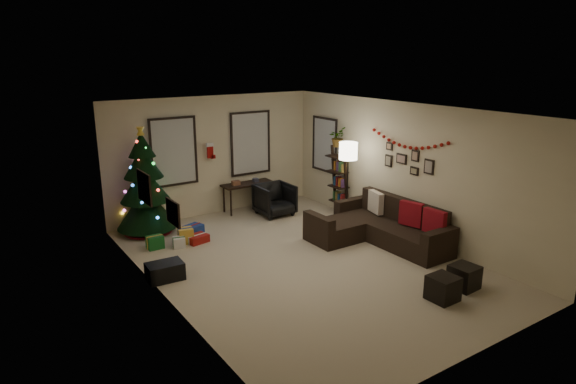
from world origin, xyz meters
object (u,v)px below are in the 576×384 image
object	(u,v)px
christmas_tree	(145,188)
bookshelf	(339,182)
desk	(248,186)
sofa	(379,228)
desk_chair	(275,199)

from	to	relation	value
christmas_tree	bookshelf	bearing A→B (deg)	-17.83
christmas_tree	desk	world-z (taller)	christmas_tree
christmas_tree	sofa	distance (m)	4.80
christmas_tree	sofa	world-z (taller)	christmas_tree
sofa	christmas_tree	bearing A→B (deg)	139.48
christmas_tree	bookshelf	xyz separation A→B (m)	(4.05, -1.30, -0.17)
christmas_tree	sofa	xyz separation A→B (m)	(3.61, -3.09, -0.67)
christmas_tree	sofa	bearing A→B (deg)	-40.52
desk	bookshelf	world-z (taller)	bookshelf
christmas_tree	desk	xyz separation A→B (m)	(2.47, 0.13, -0.36)
bookshelf	desk	bearing A→B (deg)	137.87
christmas_tree	desk_chair	bearing A→B (deg)	-10.49
sofa	desk	distance (m)	3.43
desk_chair	bookshelf	size ratio (longest dim) A/B	0.46
sofa	bookshelf	distance (m)	1.90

